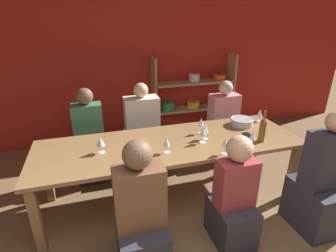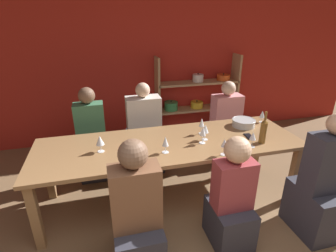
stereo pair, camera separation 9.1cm
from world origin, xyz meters
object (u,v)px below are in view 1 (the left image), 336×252
object	(u,v)px
wine_bottle_green	(263,129)
wine_glass_red_b	(205,129)
dining_table	(171,148)
wine_glass_white_a	(100,142)
mixing_bowl	(242,121)
wine_glass_white_c	(253,135)
person_far_a	(222,129)
wine_glass_empty_b	(260,113)
person_near_c	(233,203)
person_near_b	(141,223)
person_far_c	(91,145)
shelf_unit	(195,103)
person_near_a	(319,188)
person_far_b	(143,138)
cell_phone	(248,135)
wine_glass_white_d	(203,131)
wine_glass_empty_a	(201,122)
wine_glass_red_a	(225,143)
wine_glass_white_b	(167,142)

from	to	relation	value
wine_bottle_green	wine_glass_red_b	bearing A→B (deg)	158.04
dining_table	wine_glass_white_a	bearing A→B (deg)	-177.95
mixing_bowl	wine_glass_white_c	xyz separation A→B (m)	(-0.20, -0.53, 0.07)
person_far_a	mixing_bowl	bearing A→B (deg)	82.98
wine_bottle_green	wine_glass_red_b	world-z (taller)	wine_bottle_green
wine_glass_empty_b	person_far_a	distance (m)	0.73
wine_glass_empty_b	person_near_c	bearing A→B (deg)	-132.05
person_near_b	person_near_c	xyz separation A→B (m)	(0.87, 0.02, -0.02)
person_far_a	person_far_c	world-z (taller)	person_far_c
wine_glass_empty_b	wine_glass_red_b	distance (m)	0.95
wine_bottle_green	wine_glass_red_b	distance (m)	0.61
shelf_unit	wine_glass_white_c	bearing A→B (deg)	-95.33
person_near_a	person_far_b	distance (m)	2.18
cell_phone	wine_glass_white_d	bearing A→B (deg)	-178.64
wine_glass_red_b	person_near_c	world-z (taller)	person_near_c
wine_glass_white_a	wine_glass_white_d	bearing A→B (deg)	-4.36
wine_bottle_green	wine_glass_white_a	distance (m)	1.70
mixing_bowl	wine_glass_empty_b	world-z (taller)	wine_glass_empty_b
shelf_unit	wine_bottle_green	xyz separation A→B (m)	(-0.03, -1.94, 0.31)
person_near_a	cell_phone	bearing A→B (deg)	116.54
wine_glass_empty_a	person_near_a	size ratio (longest dim) A/B	0.15
wine_glass_red_b	wine_glass_empty_a	bearing A→B (deg)	82.99
dining_table	person_near_a	distance (m)	1.53
mixing_bowl	wine_bottle_green	xyz separation A→B (m)	(-0.04, -0.47, 0.09)
wine_glass_white_d	person_far_a	bearing A→B (deg)	51.11
shelf_unit	wine_glass_white_d	xyz separation A→B (m)	(-0.65, -1.79, 0.30)
wine_glass_empty_a	wine_glass_white_a	distance (m)	1.15
person_far_a	person_near_b	distance (m)	2.22
person_near_a	person_far_b	xyz separation A→B (m)	(-1.42, 1.65, -0.02)
wine_glass_empty_a	wine_glass_red_a	xyz separation A→B (m)	(0.03, -0.53, -0.01)
person_far_b	wine_bottle_green	bearing A→B (deg)	135.52
wine_glass_empty_b	person_near_b	world-z (taller)	person_near_b
wine_bottle_green	person_near_a	distance (m)	0.78
shelf_unit	wine_glass_white_a	bearing A→B (deg)	-135.08
wine_glass_empty_b	person_far_b	size ratio (longest dim) A/B	0.13
wine_glass_red_b	person_far_b	xyz separation A→B (m)	(-0.54, 0.86, -0.43)
wine_glass_red_b	cell_phone	bearing A→B (deg)	-6.78
person_near_b	dining_table	bearing A→B (deg)	57.38
wine_glass_empty_b	dining_table	bearing A→B (deg)	-168.41
wine_glass_empty_a	cell_phone	xyz separation A→B (m)	(0.49, -0.22, -0.13)
wine_glass_empty_a	cell_phone	size ratio (longest dim) A/B	1.22
wine_glass_white_c	person_near_b	size ratio (longest dim) A/B	0.14
dining_table	cell_phone	distance (m)	0.91
wine_glass_red_a	dining_table	bearing A→B (deg)	137.41
shelf_unit	wine_glass_white_a	distance (m)	2.44
shelf_unit	person_near_c	xyz separation A→B (m)	(-0.61, -2.43, -0.16)
shelf_unit	wine_glass_empty_b	world-z (taller)	shelf_unit
person_far_c	mixing_bowl	bearing A→B (deg)	163.05
person_near_c	person_near_b	bearing A→B (deg)	-178.50
wine_glass_white_c	wine_glass_white_b	bearing A→B (deg)	172.94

